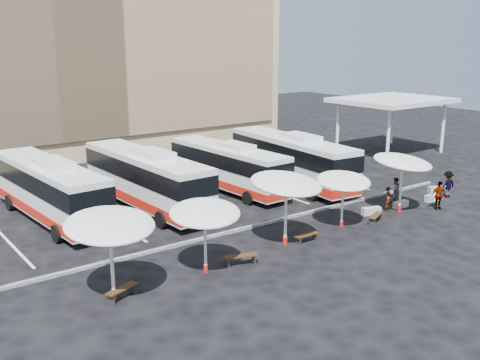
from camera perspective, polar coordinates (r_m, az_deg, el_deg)
ground at (r=32.34m, az=1.75°, el=-5.10°), size 120.00×120.00×0.00m
sandstone_building at (r=58.92m, az=-18.49°, el=15.45°), size 42.00×18.25×29.60m
service_canopy at (r=55.04m, az=15.20°, el=7.70°), size 10.00×8.00×5.20m
curb_divider at (r=32.69m, az=1.21°, el=-4.74°), size 34.00×0.25×0.15m
bay_lines at (r=38.63m, az=-5.62°, el=-1.90°), size 24.15×12.00×0.01m
bus_0 at (r=35.47m, az=-18.85°, el=-0.78°), size 3.35×12.34×3.88m
bus_1 at (r=36.45m, az=-9.58°, el=0.26°), size 3.15×12.53×3.96m
bus_2 at (r=40.17m, az=-1.28°, el=1.48°), size 2.97×11.34×3.57m
bus_3 at (r=41.75m, az=5.22°, el=2.21°), size 3.69×12.68×3.97m
sunshade_0 at (r=23.56m, az=-13.10°, el=-4.52°), size 3.96×4.01×3.88m
sunshade_1 at (r=25.79m, az=-3.59°, el=-3.38°), size 4.37×4.39×3.44m
sunshade_2 at (r=29.20m, az=4.73°, el=-0.40°), size 4.59×4.63×3.95m
sunshade_3 at (r=32.58m, az=10.46°, el=-0.11°), size 4.09×4.11×3.25m
sunshade_4 at (r=36.23m, az=16.19°, el=1.73°), size 4.69×4.72×3.78m
wood_bench_0 at (r=24.66m, az=-11.90°, el=-10.93°), size 1.60×0.91×0.48m
wood_bench_1 at (r=27.43m, az=0.10°, el=-7.89°), size 1.70×0.97×0.51m
wood_bench_2 at (r=30.56m, az=6.79°, el=-5.69°), size 1.48×0.40×0.45m
wood_bench_3 at (r=34.51m, az=13.63°, el=-3.63°), size 1.55×0.93×0.46m
conc_bench_0 at (r=35.96m, az=13.20°, el=-3.08°), size 1.30×0.74×0.46m
conc_bench_1 at (r=37.88m, az=16.01°, el=-2.40°), size 1.16×0.41×0.43m
conc_bench_2 at (r=40.01m, az=18.98°, el=-1.72°), size 1.24×0.48×0.46m
conc_bench_3 at (r=42.11m, az=19.43°, el=-0.95°), size 1.39×0.95×0.50m
passenger_0 at (r=36.69m, az=14.82°, el=-1.90°), size 0.67×0.54×1.61m
passenger_1 at (r=38.80m, az=15.51°, el=-0.99°), size 1.01×0.91×1.71m
passenger_2 at (r=38.06m, az=19.55°, el=-1.48°), size 1.17×0.75×1.86m
passenger_3 at (r=41.16m, az=20.36°, el=-0.42°), size 1.27×0.85×1.83m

